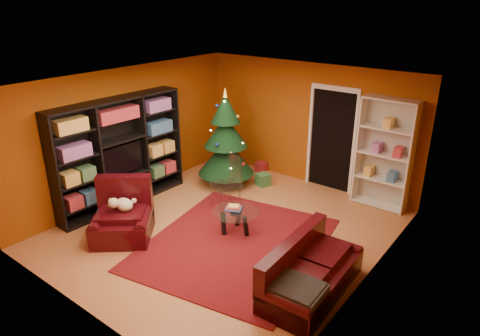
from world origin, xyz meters
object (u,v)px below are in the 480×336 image
Objects in this scene: sofa at (313,268)px; coffee_table at (236,221)px; gift_box_red at (261,167)px; dog at (124,205)px; rug at (235,244)px; gift_box_green at (263,179)px; acrylic_chair at (226,185)px; media_unit at (120,153)px; white_bookshelf at (384,154)px; christmas_tree at (226,139)px; gift_box_teal at (234,172)px; armchair at (122,216)px.

sofa reaches higher than coffee_table.
gift_box_red is 3.82m from dog.
gift_box_red is (-1.47, 2.87, 0.11)m from rug.
gift_box_green is 0.28× the size of acrylic_chair.
white_bookshelf reaches higher than media_unit.
coffee_table is at bearing -68.23° from gift_box_green.
acrylic_chair is at bearing -139.86° from white_bookshelf.
media_unit is at bearing -177.15° from rug.
christmas_tree is 1.21× the size of sofa.
dog is at bearing 98.34° from sofa.
sofa is at bearing -32.95° from christmas_tree.
rug is 2.72m from gift_box_teal.
gift_box_teal is at bearing 128.98° from coffee_table.
dog is at bearing -89.11° from gift_box_teal.
christmas_tree reaches higher than rug.
acrylic_chair is (0.68, 1.85, -0.12)m from dog.
media_unit is at bearing 100.66° from armchair.
gift_box_green is at bearing 56.50° from media_unit.
acrylic_chair is (-0.74, 0.62, 0.26)m from coffee_table.
christmas_tree is (-1.68, 1.82, 1.03)m from rug.
acrylic_chair reaches higher than rug.
acrylic_chair is (0.50, -1.93, 0.36)m from gift_box_red.
rug is 1.98m from dog.
media_unit is (-2.70, -0.13, 1.05)m from rug.
gift_box_red is at bearing 69.82° from media_unit.
white_bookshelf is (3.05, 0.72, 0.90)m from gift_box_teal.
rug is 1.77× the size of sofa.
media_unit is at bearing -117.58° from christmas_tree.
armchair is at bearing -101.47° from gift_box_green.
armchair reaches higher than gift_box_red.
coffee_table is (1.47, -1.82, 0.05)m from gift_box_teal.
sofa is at bearing -45.95° from gift_box_red.
gift_box_green is at bearing 113.65° from acrylic_chair.
sofa is (3.28, -2.12, -0.66)m from christmas_tree.
rug is at bearing 4.89° from media_unit.
white_bookshelf reaches higher than christmas_tree.
christmas_tree reaches higher than dog.
gift_box_green is 3.65m from sofa.
dog is at bearing -139.17° from coffee_table.
white_bookshelf is at bearing 12.00° from armchair.
gift_box_teal is at bearing 51.20° from sofa.
gift_box_teal is at bearing -106.91° from gift_box_red.
armchair reaches higher than sofa.
rug is 1.97m from armchair.
rug is at bearing 76.76° from sofa.
gift_box_green is at bearing 43.16° from sofa.
white_bookshelf is at bearing 58.13° from coffee_table.
white_bookshelf is 4.84m from dog.
coffee_table is at bearing 2.37° from armchair.
christmas_tree is at bearing 64.46° from media_unit.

